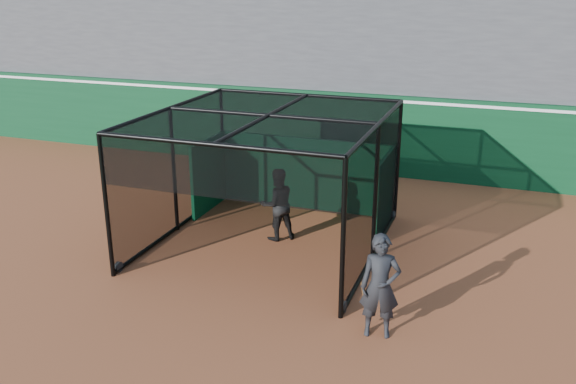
% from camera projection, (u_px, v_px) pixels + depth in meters
% --- Properties ---
extents(ground, '(120.00, 120.00, 0.00)m').
position_uv_depth(ground, '(242.00, 289.00, 11.93)').
color(ground, brown).
rests_on(ground, ground).
extents(outfield_wall, '(50.00, 0.50, 2.50)m').
position_uv_depth(outfield_wall, '(351.00, 131.00, 19.07)').
color(outfield_wall, '#0A3C1D').
rests_on(outfield_wall, ground).
extents(grandstand, '(50.00, 7.85, 8.95)m').
position_uv_depth(grandstand, '(381.00, 19.00, 21.38)').
color(grandstand, '#4C4C4F').
rests_on(grandstand, ground).
extents(batting_cage, '(4.91, 5.35, 2.99)m').
position_uv_depth(batting_cage, '(269.00, 181.00, 13.58)').
color(batting_cage, black).
rests_on(batting_cage, ground).
extents(batter, '(1.05, 1.03, 1.71)m').
position_uv_depth(batter, '(277.00, 204.00, 14.03)').
color(batter, black).
rests_on(batter, ground).
extents(on_deck_player, '(0.74, 0.56, 1.83)m').
position_uv_depth(on_deck_player, '(380.00, 286.00, 10.12)').
color(on_deck_player, black).
rests_on(on_deck_player, ground).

